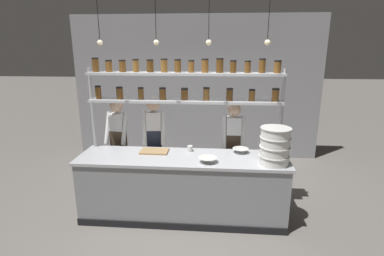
{
  "coord_description": "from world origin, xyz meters",
  "views": [
    {
      "loc": [
        0.46,
        -3.89,
        2.4
      ],
      "look_at": [
        0.12,
        0.2,
        1.28
      ],
      "focal_mm": 28.0,
      "sensor_mm": 36.0,
      "label": 1
    }
  ],
  "objects_px": {
    "chef_right": "(233,146)",
    "prep_bowl_center_front": "(208,160)",
    "chef_center": "(154,141)",
    "prep_bowl_near_left": "(240,151)",
    "container_stack": "(275,146)",
    "cutting_board": "(154,151)",
    "spice_shelf_unit": "(185,88)",
    "chef_left": "(119,141)",
    "serving_cup_front": "(190,148)"
  },
  "relations": [
    {
      "from": "chef_center",
      "to": "prep_bowl_near_left",
      "type": "distance_m",
      "value": 1.37
    },
    {
      "from": "chef_right",
      "to": "prep_bowl_near_left",
      "type": "distance_m",
      "value": 0.39
    },
    {
      "from": "chef_right",
      "to": "serving_cup_front",
      "type": "bearing_deg",
      "value": -149.75
    },
    {
      "from": "spice_shelf_unit",
      "to": "chef_left",
      "type": "relative_size",
      "value": 1.75
    },
    {
      "from": "chef_right",
      "to": "prep_bowl_center_front",
      "type": "relative_size",
      "value": 6.32
    },
    {
      "from": "container_stack",
      "to": "prep_bowl_near_left",
      "type": "relative_size",
      "value": 2.12
    },
    {
      "from": "prep_bowl_near_left",
      "to": "chef_right",
      "type": "bearing_deg",
      "value": 103.01
    },
    {
      "from": "prep_bowl_center_front",
      "to": "serving_cup_front",
      "type": "xyz_separation_m",
      "value": [
        -0.27,
        0.41,
        0.01
      ]
    },
    {
      "from": "chef_right",
      "to": "cutting_board",
      "type": "xyz_separation_m",
      "value": [
        -1.16,
        -0.46,
        0.04
      ]
    },
    {
      "from": "container_stack",
      "to": "prep_bowl_center_front",
      "type": "relative_size",
      "value": 1.97
    },
    {
      "from": "chef_right",
      "to": "spice_shelf_unit",
      "type": "bearing_deg",
      "value": -159.23
    },
    {
      "from": "chef_left",
      "to": "cutting_board",
      "type": "height_order",
      "value": "chef_left"
    },
    {
      "from": "serving_cup_front",
      "to": "prep_bowl_center_front",
      "type": "bearing_deg",
      "value": -56.67
    },
    {
      "from": "cutting_board",
      "to": "prep_bowl_near_left",
      "type": "height_order",
      "value": "prep_bowl_near_left"
    },
    {
      "from": "chef_left",
      "to": "cutting_board",
      "type": "relative_size",
      "value": 4.0
    },
    {
      "from": "cutting_board",
      "to": "prep_bowl_near_left",
      "type": "relative_size",
      "value": 1.73
    },
    {
      "from": "cutting_board",
      "to": "prep_bowl_center_front",
      "type": "bearing_deg",
      "value": -23.18
    },
    {
      "from": "chef_center",
      "to": "container_stack",
      "type": "relative_size",
      "value": 3.37
    },
    {
      "from": "spice_shelf_unit",
      "to": "prep_bowl_near_left",
      "type": "height_order",
      "value": "spice_shelf_unit"
    },
    {
      "from": "chef_left",
      "to": "chef_center",
      "type": "relative_size",
      "value": 0.97
    },
    {
      "from": "chef_center",
      "to": "serving_cup_front",
      "type": "distance_m",
      "value": 0.69
    },
    {
      "from": "container_stack",
      "to": "cutting_board",
      "type": "bearing_deg",
      "value": 168.99
    },
    {
      "from": "chef_center",
      "to": "container_stack",
      "type": "bearing_deg",
      "value": -30.37
    },
    {
      "from": "container_stack",
      "to": "prep_bowl_center_front",
      "type": "bearing_deg",
      "value": -178.93
    },
    {
      "from": "container_stack",
      "to": "chef_center",
      "type": "bearing_deg",
      "value": 156.8
    },
    {
      "from": "prep_bowl_center_front",
      "to": "cutting_board",
      "type": "bearing_deg",
      "value": 156.82
    },
    {
      "from": "spice_shelf_unit",
      "to": "container_stack",
      "type": "xyz_separation_m",
      "value": [
        1.22,
        -0.5,
        -0.66
      ]
    },
    {
      "from": "chef_left",
      "to": "cutting_board",
      "type": "distance_m",
      "value": 0.84
    },
    {
      "from": "chef_left",
      "to": "chef_center",
      "type": "height_order",
      "value": "chef_center"
    },
    {
      "from": "spice_shelf_unit",
      "to": "chef_right",
      "type": "xyz_separation_m",
      "value": [
        0.73,
        0.28,
        -0.93
      ]
    },
    {
      "from": "container_stack",
      "to": "chef_right",
      "type": "bearing_deg",
      "value": 122.04
    },
    {
      "from": "container_stack",
      "to": "cutting_board",
      "type": "xyz_separation_m",
      "value": [
        -1.64,
        0.32,
        -0.23
      ]
    },
    {
      "from": "spice_shelf_unit",
      "to": "cutting_board",
      "type": "relative_size",
      "value": 7.0
    },
    {
      "from": "prep_bowl_near_left",
      "to": "serving_cup_front",
      "type": "relative_size",
      "value": 2.75
    },
    {
      "from": "chef_right",
      "to": "cutting_board",
      "type": "distance_m",
      "value": 1.24
    },
    {
      "from": "spice_shelf_unit",
      "to": "prep_bowl_center_front",
      "type": "bearing_deg",
      "value": -55.27
    },
    {
      "from": "spice_shelf_unit",
      "to": "chef_center",
      "type": "height_order",
      "value": "spice_shelf_unit"
    },
    {
      "from": "container_stack",
      "to": "serving_cup_front",
      "type": "bearing_deg",
      "value": 160.63
    },
    {
      "from": "spice_shelf_unit",
      "to": "chef_left",
      "type": "bearing_deg",
      "value": 164.98
    },
    {
      "from": "chef_left",
      "to": "chef_center",
      "type": "bearing_deg",
      "value": 2.14
    },
    {
      "from": "chef_right",
      "to": "prep_bowl_near_left",
      "type": "xyz_separation_m",
      "value": [
        0.09,
        -0.38,
        0.05
      ]
    },
    {
      "from": "spice_shelf_unit",
      "to": "chef_left",
      "type": "height_order",
      "value": "spice_shelf_unit"
    },
    {
      "from": "chef_center",
      "to": "prep_bowl_center_front",
      "type": "bearing_deg",
      "value": -48.23
    },
    {
      "from": "container_stack",
      "to": "spice_shelf_unit",
      "type": "bearing_deg",
      "value": 157.73
    },
    {
      "from": "prep_bowl_near_left",
      "to": "prep_bowl_center_front",
      "type": "relative_size",
      "value": 0.93
    },
    {
      "from": "spice_shelf_unit",
      "to": "serving_cup_front",
      "type": "xyz_separation_m",
      "value": [
        0.08,
        -0.1,
        -0.87
      ]
    },
    {
      "from": "chef_right",
      "to": "chef_center",
      "type": "bearing_deg",
      "value": -178.51
    },
    {
      "from": "spice_shelf_unit",
      "to": "prep_bowl_near_left",
      "type": "relative_size",
      "value": 12.08
    },
    {
      "from": "chef_center",
      "to": "chef_right",
      "type": "xyz_separation_m",
      "value": [
        1.24,
        0.04,
        -0.05
      ]
    },
    {
      "from": "container_stack",
      "to": "prep_bowl_near_left",
      "type": "xyz_separation_m",
      "value": [
        -0.4,
        0.4,
        -0.21
      ]
    }
  ]
}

